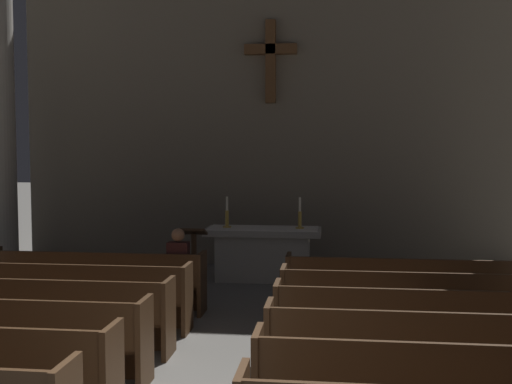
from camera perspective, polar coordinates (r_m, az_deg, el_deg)
The scene contains 13 objects.
pew_left_row_4 at distance 8.48m, azimuth -19.15°, elevation -10.29°, with size 3.43×0.50×0.95m.
pew_left_row_5 at distance 9.36m, azimuth -16.46°, elevation -8.89°, with size 3.43×0.50×0.95m.
pew_left_row_6 at distance 10.26m, azimuth -14.24°, elevation -7.72°, with size 3.43×0.50×0.95m.
pew_right_row_3 at distance 6.79m, azimuth 15.88°, elevation -13.81°, with size 3.43×0.50×0.95m.
pew_right_row_4 at distance 7.73m, azimuth 14.70°, elevation -11.58°, with size 3.43×0.50×0.95m.
pew_right_row_5 at distance 8.69m, azimuth 13.78°, elevation -9.84°, with size 3.43×0.50×0.95m.
pew_right_row_6 at distance 9.65m, azimuth 13.06°, elevation -8.44°, with size 3.43×0.50×0.95m.
altar at distance 12.22m, azimuth 0.65°, elevation -5.46°, with size 2.20×0.90×1.01m.
candlestick_left at distance 12.22m, azimuth -2.62°, elevation -2.33°, with size 0.16×0.16×0.59m.
candlestick_right at distance 12.07m, azimuth 3.96°, elevation -2.41°, with size 0.16×0.16×0.59m.
apse_with_cross at distance 13.81m, azimuth 1.42°, elevation 9.87°, with size 10.88×0.46×7.91m.
lectern at distance 11.22m, azimuth -5.60°, elevation -6.25°, with size 0.44×0.36×1.15m.
lone_worshipper at distance 9.86m, azimuth -6.87°, elevation -6.82°, with size 0.32×0.43×1.32m.
Camera 1 is at (1.29, -4.43, 2.53)m, focal length 44.56 mm.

